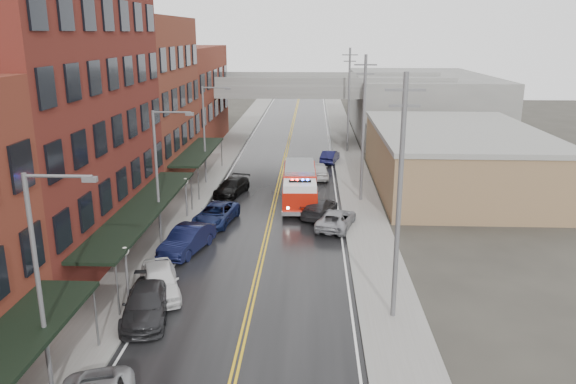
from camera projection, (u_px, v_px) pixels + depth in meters
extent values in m
cube|color=black|center=(271.00, 219.00, 42.58)|extent=(11.00, 160.00, 0.02)
cube|color=slate|center=(176.00, 217.00, 42.88)|extent=(3.00, 160.00, 0.15)
cube|color=slate|center=(367.00, 219.00, 42.24)|extent=(3.00, 160.00, 0.15)
cube|color=gray|center=(197.00, 217.00, 42.80)|extent=(0.30, 160.00, 0.15)
cube|color=gray|center=(345.00, 219.00, 42.31)|extent=(0.30, 160.00, 0.15)
cube|color=#561B16|center=(42.00, 112.00, 33.96)|extent=(9.00, 20.00, 18.00)
cube|color=maroon|center=(133.00, 102.00, 51.19)|extent=(9.00, 15.00, 15.00)
cube|color=maroon|center=(179.00, 97.00, 68.41)|extent=(9.00, 20.00, 12.00)
cube|color=olive|center=(455.00, 160.00, 50.81)|extent=(14.00, 22.00, 5.00)
cube|color=slate|center=(419.00, 103.00, 79.13)|extent=(18.00, 30.00, 8.00)
cylinder|color=slate|center=(96.00, 318.00, 24.77)|extent=(0.10, 0.10, 3.00)
cube|color=black|center=(143.00, 208.00, 35.36)|extent=(2.60, 18.00, 0.18)
cylinder|color=slate|center=(117.00, 290.00, 27.46)|extent=(0.10, 0.10, 3.00)
cylinder|color=slate|center=(191.00, 193.00, 43.98)|extent=(0.10, 0.10, 3.00)
cube|color=black|center=(199.00, 151.00, 52.17)|extent=(2.60, 13.00, 0.18)
cylinder|color=slate|center=(198.00, 184.00, 46.67)|extent=(0.10, 0.10, 3.00)
cylinder|color=slate|center=(222.00, 153.00, 58.39)|extent=(0.10, 0.10, 3.00)
cylinder|color=#59595B|center=(127.00, 278.00, 29.02)|extent=(0.14, 0.14, 2.80)
sphere|color=silver|center=(125.00, 251.00, 28.61)|extent=(0.44, 0.44, 0.44)
cylinder|color=#59595B|center=(186.00, 200.00, 42.47)|extent=(0.14, 0.14, 2.80)
sphere|color=silver|center=(185.00, 181.00, 42.06)|extent=(0.44, 0.44, 0.44)
cylinder|color=#59595B|center=(39.00, 292.00, 20.51)|extent=(0.18, 0.18, 9.00)
cylinder|color=#59595B|center=(58.00, 176.00, 19.25)|extent=(2.40, 0.12, 0.12)
cube|color=#59595B|center=(90.00, 179.00, 19.23)|extent=(0.50, 0.22, 0.18)
cylinder|color=#59595B|center=(157.00, 181.00, 35.88)|extent=(0.18, 0.18, 9.00)
cylinder|color=#59595B|center=(172.00, 112.00, 34.62)|extent=(2.40, 0.12, 0.12)
cube|color=#59595B|center=(190.00, 114.00, 34.60)|extent=(0.50, 0.22, 0.18)
cylinder|color=#59595B|center=(204.00, 136.00, 51.25)|extent=(0.18, 0.18, 9.00)
cylinder|color=#59595B|center=(216.00, 88.00, 49.99)|extent=(2.40, 0.12, 0.12)
cube|color=#59595B|center=(228.00, 89.00, 49.97)|extent=(0.50, 0.22, 0.18)
cylinder|color=#59595B|center=(399.00, 202.00, 26.21)|extent=(0.24, 0.24, 12.00)
cube|color=#59595B|center=(405.00, 90.00, 24.79)|extent=(1.80, 0.12, 0.12)
cube|color=#59595B|center=(405.00, 106.00, 24.98)|extent=(1.40, 0.12, 0.12)
cylinder|color=#59595B|center=(363.00, 130.00, 45.43)|extent=(0.24, 0.24, 12.00)
cube|color=#59595B|center=(366.00, 65.00, 44.00)|extent=(1.80, 0.12, 0.12)
cube|color=#59595B|center=(365.00, 74.00, 44.19)|extent=(1.40, 0.12, 0.12)
cylinder|color=#59595B|center=(349.00, 101.00, 64.64)|extent=(0.24, 0.24, 12.00)
cube|color=#59595B|center=(350.00, 55.00, 63.21)|extent=(1.80, 0.12, 0.12)
cube|color=#59595B|center=(350.00, 61.00, 63.40)|extent=(1.40, 0.12, 0.12)
cube|color=slate|center=(289.00, 89.00, 71.47)|extent=(40.00, 10.00, 1.50)
cube|color=slate|center=(205.00, 117.00, 72.98)|extent=(1.60, 8.00, 6.00)
cube|color=slate|center=(374.00, 118.00, 72.02)|extent=(1.60, 8.00, 6.00)
cube|color=#A41407|center=(300.00, 181.00, 47.03)|extent=(2.82, 5.90, 2.22)
cube|color=#A41407|center=(300.00, 199.00, 43.15)|extent=(2.73, 2.83, 1.59)
cube|color=silver|center=(300.00, 185.00, 42.86)|extent=(2.59, 2.62, 0.53)
cube|color=black|center=(300.00, 194.00, 43.26)|extent=(2.72, 1.77, 0.85)
cube|color=slate|center=(300.00, 166.00, 46.68)|extent=(2.55, 5.47, 0.32)
cube|color=black|center=(300.00, 181.00, 42.76)|extent=(1.70, 0.35, 0.15)
sphere|color=#FF0C0C|center=(292.00, 180.00, 42.75)|extent=(0.21, 0.21, 0.21)
sphere|color=#1933FF|center=(308.00, 180.00, 42.73)|extent=(0.21, 0.21, 0.21)
cylinder|color=black|center=(285.00, 209.00, 43.28)|extent=(1.07, 0.40, 1.06)
cylinder|color=black|center=(315.00, 209.00, 43.25)|extent=(1.07, 0.40, 1.06)
cylinder|color=black|center=(286.00, 195.00, 46.84)|extent=(1.07, 0.40, 1.06)
cylinder|color=black|center=(313.00, 196.00, 46.81)|extent=(1.07, 0.40, 1.06)
cylinder|color=black|center=(286.00, 187.00, 49.38)|extent=(1.07, 0.40, 1.06)
cylinder|color=black|center=(313.00, 187.00, 49.35)|extent=(1.07, 0.40, 1.06)
imported|color=black|center=(146.00, 304.00, 27.69)|extent=(2.90, 5.47, 1.51)
imported|color=silver|center=(160.00, 281.00, 30.08)|extent=(3.45, 5.26, 1.66)
imported|color=black|center=(187.00, 240.00, 35.98)|extent=(3.07, 5.35, 1.67)
imported|color=#121C44|center=(216.00, 214.00, 41.40)|extent=(3.24, 5.56, 1.45)
imported|color=black|center=(232.00, 187.00, 48.75)|extent=(3.10, 5.17, 1.40)
imported|color=gray|center=(336.00, 219.00, 40.46)|extent=(3.41, 5.23, 1.34)
imported|color=#28272A|center=(319.00, 207.00, 43.08)|extent=(3.27, 5.19, 1.40)
imported|color=#BBBBBB|center=(318.00, 170.00, 54.27)|extent=(2.18, 4.76, 1.58)
imported|color=black|center=(330.00, 156.00, 60.79)|extent=(2.33, 4.40, 1.38)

